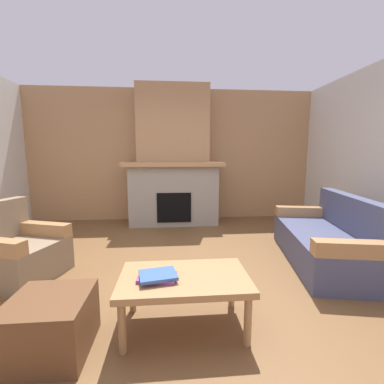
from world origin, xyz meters
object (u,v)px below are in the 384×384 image
object	(u,v)px
coffee_table	(184,282)
couch	(328,240)
fireplace	(173,165)
armchair	(17,252)
ottoman	(50,325)

from	to	relation	value
coffee_table	couch	bearing A→B (deg)	30.05
couch	fireplace	bearing A→B (deg)	131.98
armchair	coffee_table	bearing A→B (deg)	-28.80
ottoman	couch	bearing A→B (deg)	24.37
armchair	coffee_table	world-z (taller)	armchair
armchair	coffee_table	xyz separation A→B (m)	(1.81, -0.99, 0.08)
fireplace	ottoman	bearing A→B (deg)	-104.76
couch	coffee_table	world-z (taller)	couch
couch	armchair	world-z (taller)	same
couch	coffee_table	size ratio (longest dim) A/B	1.93
armchair	fireplace	bearing A→B (deg)	51.62
fireplace	ottoman	distance (m)	3.67
fireplace	couch	world-z (taller)	fireplace
coffee_table	ottoman	bearing A→B (deg)	-168.77
ottoman	fireplace	bearing A→B (deg)	75.24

